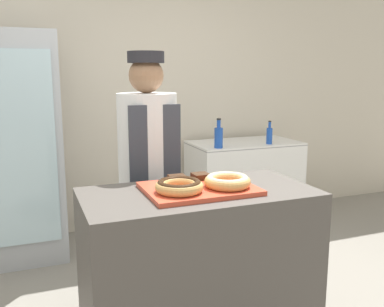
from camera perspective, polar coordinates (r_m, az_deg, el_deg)
name	(u,v)px	position (r m, az deg, el deg)	size (l,w,h in m)	color
wall_back	(114,91)	(4.19, -10.31, 8.21)	(8.00, 0.06, 2.70)	beige
display_counter	(199,273)	(2.39, 0.91, -15.67)	(1.21, 0.61, 0.92)	#4C4742
serving_tray	(199,189)	(2.22, 0.95, -4.71)	(0.56, 0.42, 0.02)	#D84C33
donut_chocolate_glaze	(179,186)	(2.11, -1.73, -4.29)	(0.24, 0.24, 0.06)	tan
donut_light_glaze	(227,181)	(2.21, 4.74, -3.63)	(0.24, 0.24, 0.06)	tan
brownie_back_left	(177,178)	(2.32, -1.95, -3.33)	(0.09, 0.09, 0.03)	#382111
brownie_back_right	(201,176)	(2.37, 1.16, -3.04)	(0.09, 0.09, 0.03)	#382111
baker_person	(148,176)	(2.77, -5.83, -2.98)	(0.38, 0.38, 1.65)	#4C4C51
beverage_fridge	(20,148)	(3.76, -21.90, 0.74)	(0.63, 0.69, 1.84)	#ADB2B7
chest_freezer	(244,183)	(4.37, 6.90, -3.86)	(1.08, 0.60, 0.84)	white
bottle_blue	(219,137)	(3.90, 3.56, 2.27)	(0.08, 0.08, 0.27)	#1E4CB2
bottle_blue_b	(269,135)	(4.19, 10.28, 2.45)	(0.06, 0.06, 0.22)	#1E4CB2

